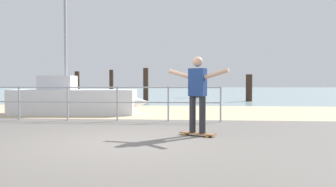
{
  "coord_description": "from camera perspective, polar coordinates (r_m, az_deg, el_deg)",
  "views": [
    {
      "loc": [
        1.45,
        -6.45,
        1.21
      ],
      "look_at": [
        0.73,
        2.0,
        0.9
      ],
      "focal_mm": 36.68,
      "sensor_mm": 36.0,
      "label": 1
    }
  ],
  "objects": [
    {
      "name": "ground_plane",
      "position": [
        5.77,
        -9.95,
        -10.04
      ],
      "size": [
        24.0,
        10.0,
        0.04
      ],
      "primitive_type": "cube",
      "color": "#605B56",
      "rests_on": "ground"
    },
    {
      "name": "beach_strip",
      "position": [
        13.58,
        -1.26,
        -3.02
      ],
      "size": [
        24.0,
        6.0,
        0.04
      ],
      "primitive_type": "cube",
      "color": "tan",
      "rests_on": "ground"
    },
    {
      "name": "sea_surface",
      "position": [
        41.49,
        2.88,
        0.41
      ],
      "size": [
        72.0,
        50.0,
        0.04
      ],
      "primitive_type": "cube",
      "color": "#849EA3",
      "rests_on": "ground"
    },
    {
      "name": "railing_fence",
      "position": [
        10.8,
        -16.36,
        -0.74
      ],
      "size": [
        9.23,
        0.05,
        1.05
      ],
      "color": "#9EA0A5",
      "rests_on": "ground"
    },
    {
      "name": "sailboat",
      "position": [
        12.81,
        -14.63,
        -1.04
      ],
      "size": [
        5.01,
        1.69,
        5.7
      ],
      "color": "silver",
      "rests_on": "ground"
    },
    {
      "name": "skateboard",
      "position": [
        7.51,
        4.91,
        -6.65
      ],
      "size": [
        0.8,
        0.55,
        0.08
      ],
      "color": "brown",
      "rests_on": "ground"
    },
    {
      "name": "skateboarder",
      "position": [
        7.43,
        4.93,
        0.6
      ],
      "size": [
        1.32,
        0.76,
        1.65
      ],
      "color": "#26262B",
      "rests_on": "skateboard"
    },
    {
      "name": "groyne_post_0",
      "position": [
        27.01,
        -14.86,
        1.51
      ],
      "size": [
        0.37,
        0.37,
        1.95
      ],
      "primitive_type": "cylinder",
      "color": "#332319",
      "rests_on": "ground"
    },
    {
      "name": "groyne_post_1",
      "position": [
        24.68,
        -9.39,
        1.58
      ],
      "size": [
        0.29,
        0.29,
        2.01
      ],
      "primitive_type": "cylinder",
      "color": "#332319",
      "rests_on": "ground"
    },
    {
      "name": "groyne_post_2",
      "position": [
        20.36,
        -3.71,
        1.47
      ],
      "size": [
        0.31,
        0.31,
        1.98
      ],
      "primitive_type": "cylinder",
      "color": "#332319",
      "rests_on": "ground"
    },
    {
      "name": "groyne_post_3",
      "position": [
        24.79,
        4.88,
        1.3
      ],
      "size": [
        0.35,
        0.35,
        1.75
      ],
      "primitive_type": "cylinder",
      "color": "#332319",
      "rests_on": "ground"
    },
    {
      "name": "groyne_post_4",
      "position": [
        20.75,
        13.31,
        0.9
      ],
      "size": [
        0.38,
        0.38,
        1.6
      ],
      "primitive_type": "cylinder",
      "color": "#332319",
      "rests_on": "ground"
    }
  ]
}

